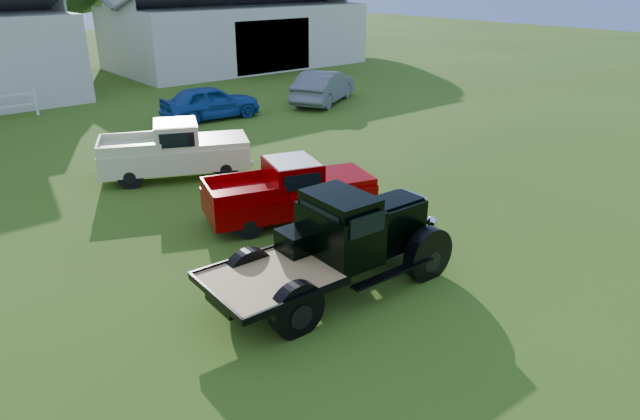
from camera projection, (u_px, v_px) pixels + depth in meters
ground at (348, 273)px, 12.37m from camera, size 120.00×120.00×0.00m
shed_right at (236, 26)px, 38.79m from camera, size 16.80×9.20×5.20m
vintage_flatbed at (336, 244)px, 11.39m from camera, size 5.26×2.23×2.06m
red_pickup at (290, 190)px, 14.76m from camera, size 4.80×2.96×1.64m
white_pickup at (175, 150)px, 17.89m from camera, size 5.05×3.62×1.73m
misc_car_blue at (210, 102)px, 25.07m from camera, size 4.48×2.16×1.48m
misc_car_grey at (324, 87)px, 28.16m from camera, size 5.03×3.87×1.59m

